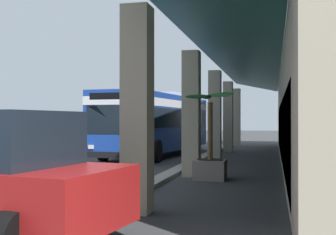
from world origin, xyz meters
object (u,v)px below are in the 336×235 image
(transit_bus, at_px, (158,120))
(potted_palm, at_px, (210,160))
(pedestrian, at_px, (64,145))
(parked_sedan_charcoal, at_px, (75,136))

(transit_bus, relative_size, potted_palm, 4.20)
(transit_bus, distance_m, pedestrian, 8.30)
(parked_sedan_charcoal, bearing_deg, potted_palm, 37.58)
(transit_bus, height_order, pedestrian, transit_bus)
(transit_bus, xyz_separation_m, potted_palm, (8.73, 3.98, -1.25))
(parked_sedan_charcoal, xyz_separation_m, potted_palm, (14.99, 11.54, -0.15))
(parked_sedan_charcoal, bearing_deg, transit_bus, 50.36)
(transit_bus, bearing_deg, pedestrian, -8.78)
(parked_sedan_charcoal, xyz_separation_m, pedestrian, (14.42, 6.30, 0.21))
(transit_bus, xyz_separation_m, parked_sedan_charcoal, (-6.27, -7.56, -1.10))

